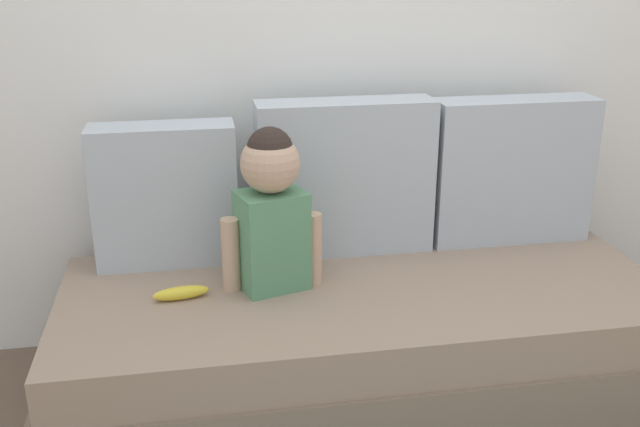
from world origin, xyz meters
TOP-DOWN VIEW (x-y plane):
  - ground_plane at (0.00, 0.00)m, footprint 12.00×12.00m
  - back_wall at (0.00, 0.53)m, footprint 5.14×0.10m
  - couch at (0.00, 0.00)m, footprint 1.94×0.81m
  - throw_pillow_left at (-0.60, 0.30)m, footprint 0.46×0.16m
  - throw_pillow_center at (0.00, 0.30)m, footprint 0.60×0.16m
  - throw_pillow_right at (0.60, 0.30)m, footprint 0.57×0.16m
  - toddler at (-0.28, 0.05)m, footprint 0.31×0.20m
  - banana at (-0.56, 0.01)m, footprint 0.17×0.07m

SIDE VIEW (x-z plane):
  - ground_plane at x=0.00m, z-range 0.00..0.00m
  - couch at x=0.00m, z-range 0.00..0.38m
  - banana at x=-0.56m, z-range 0.38..0.42m
  - throw_pillow_left at x=-0.60m, z-range 0.38..0.85m
  - throw_pillow_right at x=0.60m, z-range 0.38..0.89m
  - throw_pillow_center at x=0.00m, z-range 0.38..0.91m
  - toddler at x=-0.28m, z-range 0.39..0.90m
  - back_wall at x=0.00m, z-range 0.00..2.25m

